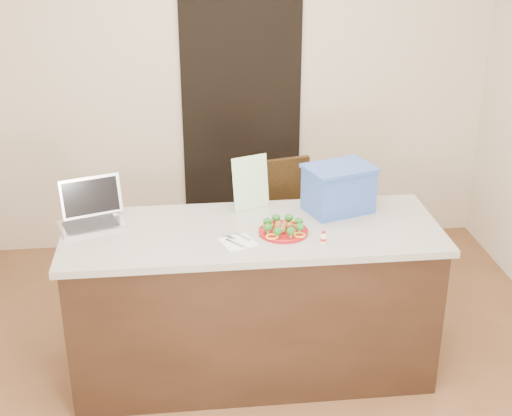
{
  "coord_description": "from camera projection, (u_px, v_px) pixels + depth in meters",
  "views": [
    {
      "loc": [
        -0.37,
        -3.23,
        2.59
      ],
      "look_at": [
        0.01,
        0.2,
        1.07
      ],
      "focal_mm": 50.0,
      "sensor_mm": 36.0,
      "label": 1
    }
  ],
  "objects": [
    {
      "name": "ground",
      "position": [
        258.0,
        395.0,
        4.03
      ],
      "size": [
        4.0,
        4.0,
        0.0
      ],
      "primitive_type": "plane",
      "color": "brown",
      "rests_on": "ground"
    },
    {
      "name": "room_shell",
      "position": [
        258.0,
        118.0,
        3.37
      ],
      "size": [
        4.0,
        4.0,
        4.0
      ],
      "color": "white",
      "rests_on": "ground"
    },
    {
      "name": "doorway",
      "position": [
        242.0,
        122.0,
        5.43
      ],
      "size": [
        0.9,
        0.02,
        2.0
      ],
      "primitive_type": "cube",
      "color": "black",
      "rests_on": "ground"
    },
    {
      "name": "island",
      "position": [
        253.0,
        301.0,
        4.07
      ],
      "size": [
        2.06,
        0.76,
        0.92
      ],
      "color": "black",
      "rests_on": "ground"
    },
    {
      "name": "plate",
      "position": [
        283.0,
        231.0,
        3.83
      ],
      "size": [
        0.27,
        0.27,
        0.02
      ],
      "rotation": [
        0.0,
        0.0,
        0.24
      ],
      "color": "maroon",
      "rests_on": "island"
    },
    {
      "name": "meatballs",
      "position": [
        283.0,
        227.0,
        3.82
      ],
      "size": [
        0.11,
        0.1,
        0.04
      ],
      "color": "brown",
      "rests_on": "plate"
    },
    {
      "name": "broccoli",
      "position": [
        283.0,
        224.0,
        3.81
      ],
      "size": [
        0.22,
        0.22,
        0.04
      ],
      "color": "#154B14",
      "rests_on": "plate"
    },
    {
      "name": "pepper_rings",
      "position": [
        283.0,
        230.0,
        3.83
      ],
      "size": [
        0.22,
        0.22,
        0.01
      ],
      "color": "yellow",
      "rests_on": "plate"
    },
    {
      "name": "napkin",
      "position": [
        238.0,
        242.0,
        3.72
      ],
      "size": [
        0.21,
        0.21,
        0.01
      ],
      "primitive_type": "cube",
      "rotation": [
        0.0,
        0.0,
        0.34
      ],
      "color": "silver",
      "rests_on": "island"
    },
    {
      "name": "fork",
      "position": [
        234.0,
        241.0,
        3.73
      ],
      "size": [
        0.09,
        0.16,
        0.0
      ],
      "rotation": [
        0.0,
        0.0,
        0.67
      ],
      "color": "silver",
      "rests_on": "napkin"
    },
    {
      "name": "knife",
      "position": [
        244.0,
        242.0,
        3.71
      ],
      "size": [
        0.08,
        0.2,
        0.01
      ],
      "rotation": [
        0.0,
        0.0,
        0.62
      ],
      "color": "silver",
      "rests_on": "napkin"
    },
    {
      "name": "yogurt_bottle",
      "position": [
        323.0,
        238.0,
        3.72
      ],
      "size": [
        0.03,
        0.03,
        0.06
      ],
      "rotation": [
        0.0,
        0.0,
        -0.22
      ],
      "color": "white",
      "rests_on": "island"
    },
    {
      "name": "laptop",
      "position": [
        91.0,
        211.0,
        3.94
      ],
      "size": [
        0.39,
        0.36,
        0.24
      ],
      "rotation": [
        0.0,
        0.0,
        0.33
      ],
      "color": "#B9B9BE",
      "rests_on": "island"
    },
    {
      "name": "leaflet",
      "position": [
        251.0,
        183.0,
        4.08
      ],
      "size": [
        0.22,
        0.12,
        0.31
      ],
      "primitive_type": "cube",
      "rotation": [
        -0.14,
        0.0,
        0.35
      ],
      "color": "white",
      "rests_on": "island"
    },
    {
      "name": "blue_box",
      "position": [
        339.0,
        188.0,
        4.06
      ],
      "size": [
        0.44,
        0.37,
        0.27
      ],
      "rotation": [
        0.0,
        0.0,
        0.32
      ],
      "color": "#2C4DA0",
      "rests_on": "island"
    },
    {
      "name": "chair",
      "position": [
        280.0,
        223.0,
        4.81
      ],
      "size": [
        0.52,
        0.53,
        0.97
      ],
      "rotation": [
        0.0,
        0.0,
        0.24
      ],
      "color": "#33210F",
      "rests_on": "ground"
    }
  ]
}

